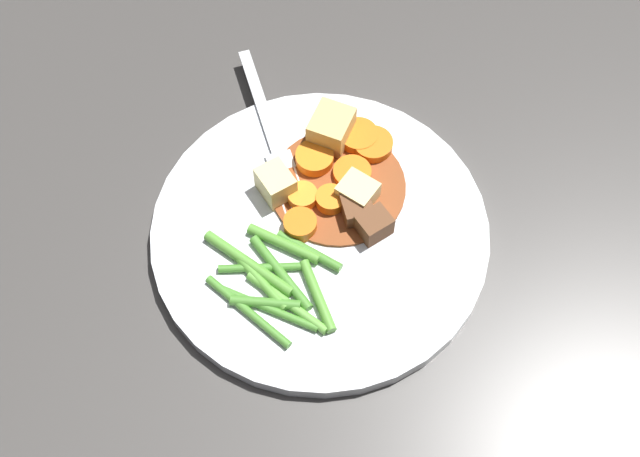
# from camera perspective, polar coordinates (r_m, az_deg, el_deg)

# --- Properties ---
(ground_plane) EXTENTS (3.00, 3.00, 0.00)m
(ground_plane) POSITION_cam_1_polar(r_m,az_deg,el_deg) (0.69, 0.00, -0.55)
(ground_plane) COLOR #423F3D
(dinner_plate) EXTENTS (0.27, 0.27, 0.01)m
(dinner_plate) POSITION_cam_1_polar(r_m,az_deg,el_deg) (0.68, 0.00, -0.28)
(dinner_plate) COLOR white
(dinner_plate) RESTS_ON ground_plane
(stew_sauce) EXTENTS (0.11, 0.11, 0.00)m
(stew_sauce) POSITION_cam_1_polar(r_m,az_deg,el_deg) (0.69, 1.23, 2.88)
(stew_sauce) COLOR brown
(stew_sauce) RESTS_ON dinner_plate
(carrot_slice_0) EXTENTS (0.03, 0.03, 0.01)m
(carrot_slice_0) POSITION_cam_1_polar(r_m,az_deg,el_deg) (0.68, 0.55, 1.99)
(carrot_slice_0) COLOR orange
(carrot_slice_0) RESTS_ON dinner_plate
(carrot_slice_1) EXTENTS (0.04, 0.04, 0.01)m
(carrot_slice_1) POSITION_cam_1_polar(r_m,az_deg,el_deg) (0.72, 2.32, 6.34)
(carrot_slice_1) COLOR orange
(carrot_slice_1) RESTS_ON dinner_plate
(carrot_slice_2) EXTENTS (0.04, 0.04, 0.01)m
(carrot_slice_2) POSITION_cam_1_polar(r_m,az_deg,el_deg) (0.67, -1.36, 0.27)
(carrot_slice_2) COLOR orange
(carrot_slice_2) RESTS_ON dinner_plate
(carrot_slice_3) EXTENTS (0.04, 0.04, 0.01)m
(carrot_slice_3) POSITION_cam_1_polar(r_m,az_deg,el_deg) (0.70, 2.20, 3.76)
(carrot_slice_3) COLOR orange
(carrot_slice_3) RESTS_ON dinner_plate
(carrot_slice_4) EXTENTS (0.03, 0.03, 0.01)m
(carrot_slice_4) POSITION_cam_1_polar(r_m,az_deg,el_deg) (0.68, -1.19, 2.16)
(carrot_slice_4) COLOR orange
(carrot_slice_4) RESTS_ON dinner_plate
(carrot_slice_5) EXTENTS (0.04, 0.04, 0.01)m
(carrot_slice_5) POSITION_cam_1_polar(r_m,az_deg,el_deg) (0.70, -0.37, 4.75)
(carrot_slice_5) COLOR orange
(carrot_slice_5) RESTS_ON dinner_plate
(carrot_slice_6) EXTENTS (0.04, 0.04, 0.01)m
(carrot_slice_6) POSITION_cam_1_polar(r_m,az_deg,el_deg) (0.71, 3.61, 5.67)
(carrot_slice_6) COLOR orange
(carrot_slice_6) RESTS_ON dinner_plate
(potato_chunk_0) EXTENTS (0.04, 0.03, 0.03)m
(potato_chunk_0) POSITION_cam_1_polar(r_m,az_deg,el_deg) (0.71, 0.77, 6.79)
(potato_chunk_0) COLOR #DBBC6B
(potato_chunk_0) RESTS_ON dinner_plate
(potato_chunk_1) EXTENTS (0.04, 0.04, 0.03)m
(potato_chunk_1) POSITION_cam_1_polar(r_m,az_deg,el_deg) (0.68, -3.03, 3.06)
(potato_chunk_1) COLOR #EAD68C
(potato_chunk_1) RESTS_ON dinner_plate
(potato_chunk_2) EXTENTS (0.03, 0.03, 0.02)m
(potato_chunk_2) POSITION_cam_1_polar(r_m,az_deg,el_deg) (0.68, 2.56, 2.44)
(potato_chunk_2) COLOR #EAD68C
(potato_chunk_2) RESTS_ON dinner_plate
(meat_chunk_0) EXTENTS (0.03, 0.03, 0.02)m
(meat_chunk_0) POSITION_cam_1_polar(r_m,az_deg,el_deg) (0.67, 3.69, 0.25)
(meat_chunk_0) COLOR brown
(meat_chunk_0) RESTS_ON dinner_plate
(meat_chunk_1) EXTENTS (0.03, 0.03, 0.02)m
(meat_chunk_1) POSITION_cam_1_polar(r_m,az_deg,el_deg) (0.67, 2.51, 1.34)
(meat_chunk_1) COLOR brown
(meat_chunk_1) RESTS_ON dinner_plate
(green_bean_0) EXTENTS (0.04, 0.08, 0.01)m
(green_bean_0) POSITION_cam_1_polar(r_m,az_deg,el_deg) (0.64, -4.91, -5.64)
(green_bean_0) COLOR #4C8E33
(green_bean_0) RESTS_ON dinner_plate
(green_bean_1) EXTENTS (0.04, 0.06, 0.01)m
(green_bean_1) POSITION_cam_1_polar(r_m,az_deg,el_deg) (0.65, -4.05, -3.61)
(green_bean_1) COLOR #599E38
(green_bean_1) RESTS_ON dinner_plate
(green_bean_2) EXTENTS (0.05, 0.07, 0.01)m
(green_bean_2) POSITION_cam_1_polar(r_m,az_deg,el_deg) (0.65, -2.68, -3.03)
(green_bean_2) COLOR #4C8E33
(green_bean_2) RESTS_ON dinner_plate
(green_bean_3) EXTENTS (0.03, 0.08, 0.01)m
(green_bean_3) POSITION_cam_1_polar(r_m,az_deg,el_deg) (0.66, -4.86, -2.38)
(green_bean_3) COLOR #599E38
(green_bean_3) RESTS_ON dinner_plate
(green_bean_4) EXTENTS (0.02, 0.06, 0.01)m
(green_bean_4) POSITION_cam_1_polar(r_m,az_deg,el_deg) (0.66, -2.48, -1.06)
(green_bean_4) COLOR #599E38
(green_bean_4) RESTS_ON dinner_plate
(green_bean_5) EXTENTS (0.03, 0.06, 0.01)m
(green_bean_5) POSITION_cam_1_polar(r_m,az_deg,el_deg) (0.66, -4.00, -2.67)
(green_bean_5) COLOR #4C8E33
(green_bean_5) RESTS_ON dinner_plate
(green_bean_6) EXTENTS (0.01, 0.08, 0.01)m
(green_bean_6) POSITION_cam_1_polar(r_m,az_deg,el_deg) (0.64, -3.59, -5.41)
(green_bean_6) COLOR #4C8E33
(green_bean_6) RESTS_ON dinner_plate
(green_bean_7) EXTENTS (0.02, 0.06, 0.01)m
(green_bean_7) POSITION_cam_1_polar(r_m,az_deg,el_deg) (0.66, -1.03, -1.46)
(green_bean_7) COLOR #4C8E33
(green_bean_7) RESTS_ON dinner_plate
(green_bean_8) EXTENTS (0.05, 0.05, 0.01)m
(green_bean_8) POSITION_cam_1_polar(r_m,az_deg,el_deg) (0.64, -0.17, -4.59)
(green_bean_8) COLOR #599E38
(green_bean_8) RESTS_ON dinner_plate
(green_bean_9) EXTENTS (0.03, 0.07, 0.01)m
(green_bean_9) POSITION_cam_1_polar(r_m,az_deg,el_deg) (0.64, -2.08, -5.11)
(green_bean_9) COLOR #66AD42
(green_bean_9) RESTS_ON dinner_plate
(green_bean_10) EXTENTS (0.02, 0.05, 0.01)m
(green_bean_10) POSITION_cam_1_polar(r_m,az_deg,el_deg) (0.64, -3.74, -5.06)
(green_bean_10) COLOR #4C8E33
(green_bean_10) RESTS_ON dinner_plate
(fork) EXTENTS (0.15, 0.12, 0.00)m
(fork) POSITION_cam_1_polar(r_m,az_deg,el_deg) (0.72, -3.35, 6.46)
(fork) COLOR silver
(fork) RESTS_ON dinner_plate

